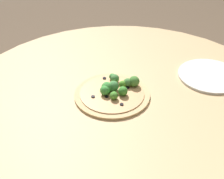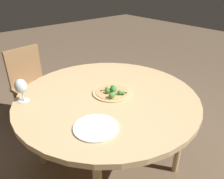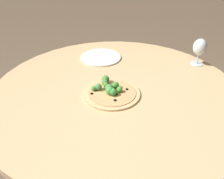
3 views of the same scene
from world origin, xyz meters
TOP-DOWN VIEW (x-y plane):
  - ground_plane at (0.00, 0.00)m, footprint 12.00×12.00m
  - dining_table at (0.00, 0.00)m, footprint 1.34×1.34m
  - chair at (0.17, -1.05)m, footprint 0.46×0.46m
  - pizza at (-0.04, 0.01)m, footprint 0.29×0.29m
  - wine_glass at (0.50, -0.32)m, footprint 0.08×0.08m
  - plate_near at (0.30, 0.26)m, footprint 0.27×0.27m

SIDE VIEW (x-z plane):
  - ground_plane at x=0.00m, z-range 0.00..0.00m
  - chair at x=0.17m, z-range 0.05..0.91m
  - dining_table at x=0.00m, z-range 0.31..1.05m
  - plate_near at x=0.30m, z-range 0.73..0.74m
  - pizza at x=-0.04m, z-range 0.72..0.78m
  - wine_glass at x=0.50m, z-range 0.76..0.93m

